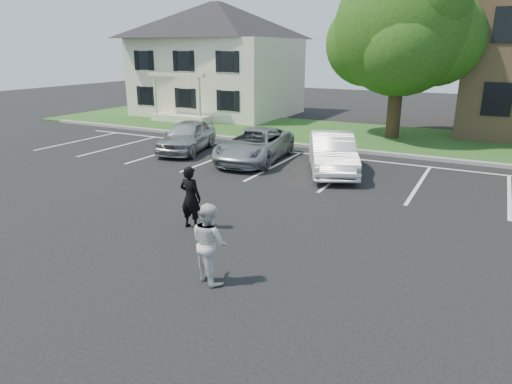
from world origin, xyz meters
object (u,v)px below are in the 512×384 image
Objects in this scene: house at (218,59)px; tree at (403,32)px; man_white_shirt at (209,243)px; car_silver_minivan at (255,145)px; car_white_sedan at (332,153)px; car_silver_west at (187,136)px; man_black_suit at (190,197)px.

tree reaches higher than house.
house is 25.13m from man_white_shirt.
car_white_sedan is (3.49, -0.28, 0.07)m from car_silver_minivan.
tree is at bearing -65.47° from man_white_shirt.
car_silver_west is at bearing -64.40° from house.
car_white_sedan is at bearing -43.39° from house.
car_silver_west is (-7.77, -7.69, -4.64)m from tree.
man_white_shirt is at bearing 132.48° from man_black_suit.
car_silver_minivan is (-4.07, 9.64, -0.15)m from man_white_shirt.
man_white_shirt reaches higher than car_silver_minivan.
car_silver_west is 0.93× the size of car_white_sedan.
car_silver_minivan is at bearing 151.40° from car_white_sedan.
car_white_sedan is (7.09, -0.49, 0.03)m from car_silver_west.
man_black_suit is at bearing -67.67° from car_silver_west.
house reaches higher than car_silver_west.
man_black_suit reaches higher than car_silver_minivan.
man_black_suit is 1.01× the size of man_white_shirt.
man_black_suit is at bearing -125.34° from car_white_sedan.
tree is at bearing 55.64° from car_silver_minivan.
car_silver_west is at bearing -135.30° from tree.
man_white_shirt reaches higher than car_white_sedan.
man_black_suit is at bearing -59.74° from house.
car_silver_west is (-7.67, 9.85, -0.12)m from man_white_shirt.
car_white_sedan is (-0.58, 9.36, -0.09)m from man_white_shirt.
tree is at bearing 30.59° from car_silver_west.
tree is 18.11m from man_white_shirt.
man_white_shirt is at bearing -66.18° from car_silver_west.
tree reaches higher than man_black_suit.
man_white_shirt reaches higher than car_silver_west.
man_white_shirt is 9.38m from car_white_sedan.
man_black_suit reaches higher than car_white_sedan.
car_silver_minivan is at bearing -51.97° from house.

